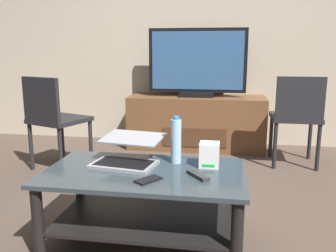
# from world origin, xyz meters

# --- Properties ---
(ground_plane) EXTENTS (7.68, 7.68, 0.00)m
(ground_plane) POSITION_xyz_m (0.00, 0.00, 0.00)
(ground_plane) COLOR #4C3D33
(back_wall) EXTENTS (6.40, 0.12, 2.80)m
(back_wall) POSITION_xyz_m (0.00, 2.12, 1.40)
(back_wall) COLOR #B2A38C
(back_wall) RESTS_ON ground
(coffee_table) EXTENTS (1.11, 0.64, 0.43)m
(coffee_table) POSITION_xyz_m (-0.08, -0.32, 0.30)
(coffee_table) COLOR #2D383D
(coffee_table) RESTS_ON ground
(media_cabinet) EXTENTS (1.50, 0.52, 0.58)m
(media_cabinet) POSITION_xyz_m (0.03, 1.80, 0.29)
(media_cabinet) COLOR brown
(media_cabinet) RESTS_ON ground
(television) EXTENTS (1.06, 0.20, 0.74)m
(television) POSITION_xyz_m (0.03, 1.78, 0.94)
(television) COLOR black
(television) RESTS_ON media_cabinet
(dining_chair) EXTENTS (0.45, 0.45, 0.86)m
(dining_chair) POSITION_xyz_m (1.00, 1.28, 0.50)
(dining_chair) COLOR black
(dining_chair) RESTS_ON ground
(side_chair) EXTENTS (0.57, 0.57, 0.86)m
(side_chair) POSITION_xyz_m (-1.19, 0.81, 0.50)
(side_chair) COLOR black
(side_chair) RESTS_ON ground
(laptop) EXTENTS (0.41, 0.42, 0.15)m
(laptop) POSITION_xyz_m (-0.21, -0.21, 0.49)
(laptop) COLOR gray
(laptop) RESTS_ON coffee_table
(router_box) EXTENTS (0.11, 0.11, 0.14)m
(router_box) POSITION_xyz_m (0.27, -0.19, 0.50)
(router_box) COLOR white
(router_box) RESTS_ON coffee_table
(water_bottle_near) EXTENTS (0.06, 0.06, 0.28)m
(water_bottle_near) POSITION_xyz_m (0.07, -0.15, 0.57)
(water_bottle_near) COLOR #99C6E5
(water_bottle_near) RESTS_ON coffee_table
(cell_phone) EXTENTS (0.14, 0.15, 0.01)m
(cell_phone) POSITION_xyz_m (-0.03, -0.47, 0.44)
(cell_phone) COLOR black
(cell_phone) RESTS_ON coffee_table
(tv_remote) EXTENTS (0.13, 0.15, 0.02)m
(tv_remote) POSITION_xyz_m (0.22, -0.38, 0.44)
(tv_remote) COLOR #2D2D30
(tv_remote) RESTS_ON coffee_table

